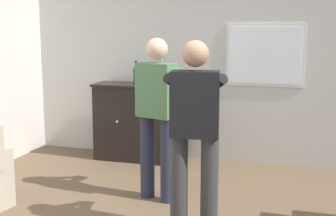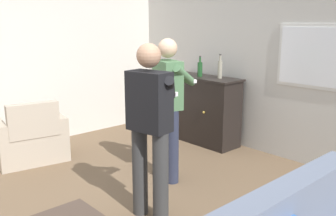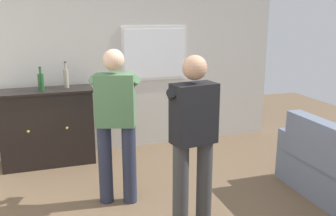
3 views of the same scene
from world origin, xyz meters
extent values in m
cube|color=beige|center=(0.00, 2.66, 1.40)|extent=(5.20, 0.12, 2.80)
cube|color=silver|center=(0.66, 2.60, 1.43)|extent=(1.00, 0.02, 0.81)
cube|color=white|center=(0.66, 2.59, 1.43)|extent=(0.92, 0.03, 0.73)
cube|color=slate|center=(2.06, 0.87, 0.32)|extent=(0.55, 0.18, 0.64)
cube|color=black|center=(-0.94, 2.30, 0.50)|extent=(1.20, 0.44, 1.01)
cube|color=black|center=(-0.94, 2.30, 1.02)|extent=(1.24, 0.48, 0.03)
sphere|color=#B79338|center=(-1.18, 2.06, 0.56)|extent=(0.04, 0.04, 0.04)
sphere|color=#B79338|center=(-0.70, 2.06, 0.56)|extent=(0.04, 0.04, 0.04)
cylinder|color=#1E4C23|center=(-0.97, 2.26, 1.15)|extent=(0.08, 0.08, 0.22)
cylinder|color=#1E4C23|center=(-0.97, 2.26, 1.30)|extent=(0.03, 0.03, 0.08)
cylinder|color=#262626|center=(-0.97, 2.26, 1.34)|extent=(0.03, 0.03, 0.02)
cylinder|color=gray|center=(-0.65, 2.35, 1.17)|extent=(0.07, 0.07, 0.25)
cylinder|color=gray|center=(-0.65, 2.35, 1.34)|extent=(0.03, 0.03, 0.09)
cylinder|color=#262626|center=(-0.65, 2.35, 1.39)|extent=(0.03, 0.03, 0.02)
cylinder|color=#282D42|center=(-0.37, 0.97, 0.44)|extent=(0.15, 0.15, 0.88)
cylinder|color=#282D42|center=(-0.12, 0.89, 0.44)|extent=(0.15, 0.15, 0.88)
cube|color=#4C754C|center=(-0.24, 0.93, 1.16)|extent=(0.45, 0.33, 0.55)
sphere|color=#D8AD8C|center=(-0.24, 0.93, 1.57)|extent=(0.22, 0.22, 0.22)
cylinder|color=#4C754C|center=(-0.30, 1.12, 1.27)|extent=(0.40, 0.33, 0.29)
cylinder|color=#4C754C|center=(-0.08, 1.05, 1.27)|extent=(0.22, 0.44, 0.29)
cube|color=white|center=(-0.14, 1.24, 1.18)|extent=(0.16, 0.08, 0.04)
cylinder|color=#383838|center=(0.20, 0.16, 0.44)|extent=(0.15, 0.15, 0.88)
cylinder|color=#383838|center=(0.46, 0.20, 0.44)|extent=(0.15, 0.15, 0.88)
cube|color=black|center=(0.33, 0.18, 1.16)|extent=(0.43, 0.28, 0.55)
sphere|color=tan|center=(0.33, 0.18, 1.57)|extent=(0.22, 0.22, 0.22)
cylinder|color=black|center=(0.19, 0.32, 1.27)|extent=(0.27, 0.43, 0.29)
cylinder|color=black|center=(0.42, 0.36, 1.27)|extent=(0.37, 0.37, 0.29)
cube|color=white|center=(0.28, 0.50, 1.18)|extent=(0.15, 0.06, 0.04)
camera|label=1|loc=(1.22, -3.53, 1.77)|focal=50.00mm
camera|label=2|loc=(2.90, -1.93, 1.87)|focal=40.00mm
camera|label=3|loc=(-0.90, -2.81, 2.04)|focal=40.00mm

